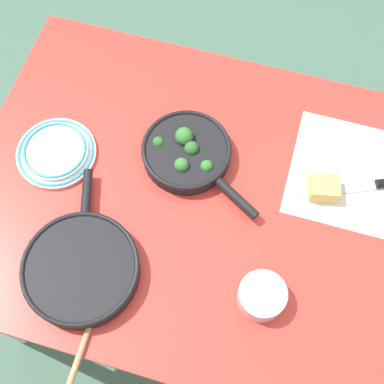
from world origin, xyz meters
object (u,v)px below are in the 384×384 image
at_px(skillet_broccoli, 188,153).
at_px(skillet_eggs, 81,268).
at_px(wooden_spoon, 86,336).
at_px(dinner_plate_stack, 56,152).
at_px(cheese_block, 324,188).
at_px(grater_knife, 369,185).
at_px(prep_bowl_steel, 262,296).

height_order(skillet_broccoli, skillet_eggs, skillet_broccoli).
bearing_deg(wooden_spoon, skillet_eggs, 23.04).
bearing_deg(dinner_plate_stack, cheese_block, 7.16).
bearing_deg(cheese_block, grater_knife, 23.46).
distance_m(skillet_broccoli, grater_knife, 0.48).
xyz_separation_m(skillet_broccoli, prep_bowl_steel, (0.28, -0.32, 0.00)).
xyz_separation_m(skillet_eggs, cheese_block, (0.52, 0.37, -0.00)).
bearing_deg(wooden_spoon, cheese_block, -42.43).
height_order(skillet_eggs, cheese_block, skillet_eggs).
distance_m(skillet_broccoli, skillet_eggs, 0.40).
height_order(wooden_spoon, prep_bowl_steel, prep_bowl_steel).
height_order(skillet_broccoli, dinner_plate_stack, skillet_broccoli).
bearing_deg(skillet_eggs, prep_bowl_steel, -99.58).
relative_size(grater_knife, prep_bowl_steel, 2.45).
bearing_deg(dinner_plate_stack, skillet_eggs, -56.97).
relative_size(grater_knife, dinner_plate_stack, 1.31).
bearing_deg(prep_bowl_steel, cheese_block, 74.26).
distance_m(wooden_spoon, cheese_block, 0.69).
xyz_separation_m(grater_knife, dinner_plate_stack, (-0.82, -0.14, 0.00)).
height_order(skillet_eggs, grater_knife, skillet_eggs).
relative_size(wooden_spoon, cheese_block, 4.50).
bearing_deg(grater_knife, dinner_plate_stack, -13.03).
distance_m(skillet_eggs, dinner_plate_stack, 0.34).
xyz_separation_m(skillet_broccoli, wooden_spoon, (-0.09, -0.52, -0.02)).
bearing_deg(skillet_broccoli, skillet_eggs, -82.32).
xyz_separation_m(skillet_eggs, prep_bowl_steel, (0.43, 0.05, 0.00)).
bearing_deg(wooden_spoon, prep_bowl_steel, -62.55).
height_order(grater_knife, prep_bowl_steel, prep_bowl_steel).
distance_m(skillet_broccoli, prep_bowl_steel, 0.42).
bearing_deg(skillet_eggs, wooden_spoon, -172.84).
bearing_deg(skillet_eggs, grater_knife, -73.17).
bearing_deg(wooden_spoon, skillet_broccoli, -11.05).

